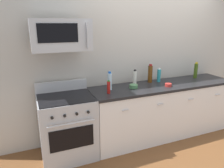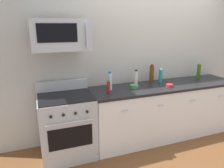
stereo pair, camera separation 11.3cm
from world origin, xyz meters
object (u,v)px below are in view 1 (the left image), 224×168
object	(u,v)px
range_oven	(67,126)
bowl_red_small	(168,85)
bottle_vinegar_white	(135,77)
bottle_wine_amber	(150,74)
microwave	(61,35)
bottle_water_clear	(110,81)
bowl_green_glaze	(134,86)
bottle_dish_soap	(159,75)
bottle_hot_sauce_red	(109,87)
bottle_olive_oil	(196,71)

from	to	relation	value
range_oven	bowl_red_small	world-z (taller)	range_oven
bottle_vinegar_white	bottle_wine_amber	world-z (taller)	bottle_wine_amber
microwave	bottle_water_clear	xyz separation A→B (m)	(0.69, 0.02, -0.70)
bowl_green_glaze	bowl_red_small	xyz separation A→B (m)	(0.56, -0.14, -0.00)
bottle_dish_soap	bottle_water_clear	distance (m)	0.96
bottle_wine_amber	bowl_red_small	world-z (taller)	bottle_wine_amber
bowl_red_small	range_oven	bearing A→B (deg)	175.32
bowl_red_small	bottle_dish_soap	bearing A→B (deg)	86.80
bottle_hot_sauce_red	bottle_water_clear	world-z (taller)	bottle_water_clear
bottle_hot_sauce_red	bowl_red_small	size ratio (longest dim) A/B	1.81
range_oven	bottle_vinegar_white	bearing A→B (deg)	9.57
bottle_dish_soap	bottle_water_clear	world-z (taller)	bottle_water_clear
bottle_dish_soap	bowl_green_glaze	size ratio (longest dim) A/B	1.81
range_oven	bowl_green_glaze	size ratio (longest dim) A/B	8.00
bowl_red_small	bottle_olive_oil	bearing A→B (deg)	18.06
bottle_vinegar_white	microwave	bearing A→B (deg)	-172.54
bottle_water_clear	bottle_vinegar_white	bearing A→B (deg)	15.21
bowl_green_glaze	bowl_red_small	distance (m)	0.57
bottle_olive_oil	bottle_vinegar_white	size ratio (longest dim) A/B	1.21
bottle_olive_oil	bottle_wine_amber	size ratio (longest dim) A/B	0.93
bottle_olive_oil	bottle_wine_amber	bearing A→B (deg)	175.97
bowl_red_small	bottle_wine_amber	bearing A→B (deg)	113.17
bowl_green_glaze	bowl_red_small	size ratio (longest dim) A/B	1.24
bottle_hot_sauce_red	bottle_wine_amber	xyz separation A→B (m)	(0.87, 0.28, 0.06)
bottle_dish_soap	bowl_green_glaze	world-z (taller)	bottle_dish_soap
bottle_water_clear	bowl_red_small	distance (m)	0.96
range_oven	bottle_hot_sauce_red	world-z (taller)	bottle_hot_sauce_red
bottle_olive_oil	bottle_water_clear	xyz separation A→B (m)	(-1.73, -0.06, -0.01)
range_oven	bottle_dish_soap	xyz separation A→B (m)	(1.64, 0.16, 0.57)
range_oven	bottle_olive_oil	distance (m)	2.49
bottle_olive_oil	bottle_water_clear	distance (m)	1.73
microwave	range_oven	bearing A→B (deg)	-90.29
microwave	bottle_vinegar_white	bearing A→B (deg)	7.46
bottle_olive_oil	bowl_green_glaze	size ratio (longest dim) A/B	2.20
bottle_dish_soap	bottle_olive_oil	xyz separation A→B (m)	(0.78, -0.03, 0.02)
bottle_vinegar_white	bottle_hot_sauce_red	world-z (taller)	bottle_vinegar_white
bottle_hot_sauce_red	bowl_green_glaze	world-z (taller)	bottle_hot_sauce_red
bottle_vinegar_white	bottle_water_clear	world-z (taller)	bottle_water_clear
bowl_red_small	bottle_hot_sauce_red	bearing A→B (deg)	177.66
bottle_vinegar_white	bowl_green_glaze	xyz separation A→B (m)	(-0.13, -0.20, -0.09)
bowl_green_glaze	range_oven	bearing A→B (deg)	-179.84
bottle_dish_soap	bottle_hot_sauce_red	world-z (taller)	bottle_dish_soap
microwave	bottle_hot_sauce_red	world-z (taller)	microwave
microwave	bottle_dish_soap	world-z (taller)	microwave
microwave	bowl_green_glaze	distance (m)	1.33
bottle_wine_amber	bowl_green_glaze	xyz separation A→B (m)	(-0.42, -0.19, -0.12)
bowl_green_glaze	bowl_red_small	bearing A→B (deg)	-13.69
bottle_olive_oil	bottle_vinegar_white	distance (m)	1.23
bottle_dish_soap	bottle_hot_sauce_red	bearing A→B (deg)	-166.29
range_oven	bottle_vinegar_white	size ratio (longest dim) A/B	4.40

